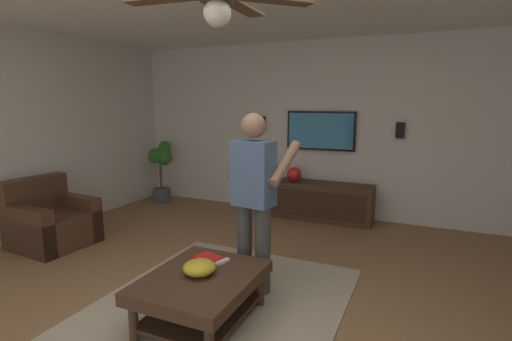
{
  "coord_description": "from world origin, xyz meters",
  "views": [
    {
      "loc": [
        -2.25,
        -1.32,
        1.74
      ],
      "look_at": [
        1.06,
        0.17,
        1.08
      ],
      "focal_mm": 26.89,
      "sensor_mm": 36.0,
      "label": 1
    }
  ],
  "objects_px": {
    "tv": "(321,131)",
    "person_standing": "(254,193)",
    "book": "(208,258)",
    "armchair": "(51,223)",
    "wall_speaker_right": "(262,123)",
    "potted_plant_tall": "(161,167)",
    "wall_speaker_left": "(400,130)",
    "vase_round": "(294,174)",
    "remote_white": "(222,262)",
    "media_console": "(314,201)",
    "coffee_table": "(202,287)",
    "bowl": "(199,268)"
  },
  "relations": [
    {
      "from": "tv",
      "to": "person_standing",
      "type": "relative_size",
      "value": 0.63
    },
    {
      "from": "person_standing",
      "to": "book",
      "type": "bearing_deg",
      "value": 156.35
    },
    {
      "from": "armchair",
      "to": "wall_speaker_right",
      "type": "bearing_deg",
      "value": 61.04
    },
    {
      "from": "potted_plant_tall",
      "to": "wall_speaker_left",
      "type": "bearing_deg",
      "value": -83.91
    },
    {
      "from": "person_standing",
      "to": "wall_speaker_right",
      "type": "relative_size",
      "value": 7.45
    },
    {
      "from": "vase_round",
      "to": "wall_speaker_left",
      "type": "relative_size",
      "value": 1.0
    },
    {
      "from": "tv",
      "to": "person_standing",
      "type": "height_order",
      "value": "person_standing"
    },
    {
      "from": "potted_plant_tall",
      "to": "remote_white",
      "type": "height_order",
      "value": "potted_plant_tall"
    },
    {
      "from": "armchair",
      "to": "wall_speaker_right",
      "type": "distance_m",
      "value": 3.3
    },
    {
      "from": "media_console",
      "to": "person_standing",
      "type": "relative_size",
      "value": 1.04
    },
    {
      "from": "potted_plant_tall",
      "to": "wall_speaker_right",
      "type": "distance_m",
      "value": 1.92
    },
    {
      "from": "book",
      "to": "wall_speaker_left",
      "type": "relative_size",
      "value": 1.0
    },
    {
      "from": "book",
      "to": "wall_speaker_right",
      "type": "bearing_deg",
      "value": -60.92
    },
    {
      "from": "tv",
      "to": "remote_white",
      "type": "distance_m",
      "value": 3.16
    },
    {
      "from": "tv",
      "to": "book",
      "type": "relative_size",
      "value": 4.73
    },
    {
      "from": "coffee_table",
      "to": "wall_speaker_left",
      "type": "height_order",
      "value": "wall_speaker_left"
    },
    {
      "from": "coffee_table",
      "to": "book",
      "type": "distance_m",
      "value": 0.31
    },
    {
      "from": "coffee_table",
      "to": "media_console",
      "type": "xyz_separation_m",
      "value": [
        3.05,
        -0.06,
        -0.02
      ]
    },
    {
      "from": "remote_white",
      "to": "book",
      "type": "bearing_deg",
      "value": 108.64
    },
    {
      "from": "tv",
      "to": "wall_speaker_left",
      "type": "height_order",
      "value": "tv"
    },
    {
      "from": "vase_round",
      "to": "wall_speaker_right",
      "type": "bearing_deg",
      "value": 66.1
    },
    {
      "from": "coffee_table",
      "to": "bowl",
      "type": "bearing_deg",
      "value": 79.76
    },
    {
      "from": "wall_speaker_right",
      "to": "book",
      "type": "bearing_deg",
      "value": -164.84
    },
    {
      "from": "person_standing",
      "to": "vase_round",
      "type": "height_order",
      "value": "person_standing"
    },
    {
      "from": "person_standing",
      "to": "bowl",
      "type": "xyz_separation_m",
      "value": [
        -0.66,
        0.17,
        -0.47
      ]
    },
    {
      "from": "remote_white",
      "to": "coffee_table",
      "type": "bearing_deg",
      "value": -168.95
    },
    {
      "from": "wall_speaker_right",
      "to": "wall_speaker_left",
      "type": "bearing_deg",
      "value": -90.0
    },
    {
      "from": "bowl",
      "to": "book",
      "type": "bearing_deg",
      "value": 16.55
    },
    {
      "from": "person_standing",
      "to": "vase_round",
      "type": "xyz_separation_m",
      "value": [
        2.35,
        0.41,
        -0.27
      ]
    },
    {
      "from": "armchair",
      "to": "potted_plant_tall",
      "type": "bearing_deg",
      "value": 94.74
    },
    {
      "from": "remote_white",
      "to": "wall_speaker_right",
      "type": "distance_m",
      "value": 3.33
    },
    {
      "from": "armchair",
      "to": "wall_speaker_left",
      "type": "height_order",
      "value": "wall_speaker_left"
    },
    {
      "from": "potted_plant_tall",
      "to": "book",
      "type": "relative_size",
      "value": 4.85
    },
    {
      "from": "coffee_table",
      "to": "wall_speaker_left",
      "type": "bearing_deg",
      "value": -19.65
    },
    {
      "from": "book",
      "to": "armchair",
      "type": "bearing_deg",
      "value": 4.37
    },
    {
      "from": "book",
      "to": "vase_round",
      "type": "distance_m",
      "value": 2.76
    },
    {
      "from": "wall_speaker_right",
      "to": "remote_white",
      "type": "bearing_deg",
      "value": -162.55
    },
    {
      "from": "bowl",
      "to": "wall_speaker_left",
      "type": "bearing_deg",
      "value": -19.95
    },
    {
      "from": "vase_round",
      "to": "wall_speaker_right",
      "type": "relative_size",
      "value": 1.0
    },
    {
      "from": "coffee_table",
      "to": "person_standing",
      "type": "height_order",
      "value": "person_standing"
    },
    {
      "from": "armchair",
      "to": "person_standing",
      "type": "xyz_separation_m",
      "value": [
        -0.02,
        -2.74,
        0.65
      ]
    },
    {
      "from": "book",
      "to": "vase_round",
      "type": "xyz_separation_m",
      "value": [
        2.75,
        0.16,
        0.24
      ]
    },
    {
      "from": "armchair",
      "to": "tv",
      "type": "bearing_deg",
      "value": 48.11
    },
    {
      "from": "bowl",
      "to": "wall_speaker_left",
      "type": "xyz_separation_m",
      "value": [
        3.3,
        -1.2,
        0.89
      ]
    },
    {
      "from": "remote_white",
      "to": "wall_speaker_right",
      "type": "bearing_deg",
      "value": 36.42
    },
    {
      "from": "coffee_table",
      "to": "vase_round",
      "type": "relative_size",
      "value": 4.55
    },
    {
      "from": "media_console",
      "to": "wall_speaker_left",
      "type": "height_order",
      "value": "wall_speaker_left"
    },
    {
      "from": "potted_plant_tall",
      "to": "bowl",
      "type": "relative_size",
      "value": 4.15
    },
    {
      "from": "potted_plant_tall",
      "to": "wall_speaker_right",
      "type": "bearing_deg",
      "value": -76.64
    },
    {
      "from": "coffee_table",
      "to": "media_console",
      "type": "bearing_deg",
      "value": -1.05
    }
  ]
}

